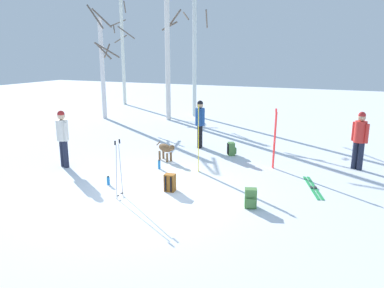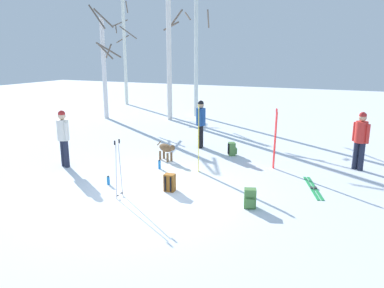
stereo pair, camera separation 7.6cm
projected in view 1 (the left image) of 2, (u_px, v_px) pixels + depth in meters
The scene contains 18 objects.
ground_plane at pixel (143, 196), 8.99m from camera, with size 60.00×60.00×0.00m, color white.
person_0 at pixel (360, 137), 10.81m from camera, with size 0.45×0.34×1.72m.
person_1 at pixel (200, 121), 13.33m from camera, with size 0.34×0.51×1.72m.
person_2 at pixel (63, 135), 11.04m from camera, with size 0.49×0.34×1.72m.
dog at pixel (166, 149), 11.82m from camera, with size 0.83×0.45×0.57m.
ski_pair_planted_0 at pixel (275, 139), 10.90m from camera, with size 0.11×0.18×1.80m.
ski_pair_planted_1 at pixel (198, 139), 10.62m from camera, with size 0.10×0.19×1.95m.
ski_pair_lying_0 at pixel (313, 187), 9.51m from camera, with size 0.69×1.65×0.05m.
ski_poles_0 at pixel (118, 167), 8.71m from camera, with size 0.07×0.27×1.41m.
backpack_0 at pixel (251, 198), 8.25m from camera, with size 0.31×0.33×0.44m.
backpack_1 at pixel (170, 183), 9.25m from camera, with size 0.28×0.30×0.44m.
backpack_2 at pixel (231, 149), 12.49m from camera, with size 0.34×0.33×0.44m.
water_bottle_0 at pixel (108, 181), 9.70m from camera, with size 0.08×0.08×0.24m.
water_bottle_1 at pixel (159, 165), 11.02m from camera, with size 0.07×0.07×0.28m.
birch_tree_0 at pixel (123, 48), 24.05m from camera, with size 1.58×1.56×7.12m.
birch_tree_1 at pixel (102, 65), 18.90m from camera, with size 1.31×1.37×5.63m.
birch_tree_2 at pixel (167, 47), 18.33m from camera, with size 1.19×1.01×7.03m.
birch_tree_3 at pixel (195, 37), 19.34m from camera, with size 1.59×1.50×7.90m.
Camera 1 is at (4.43, -7.27, 3.35)m, focal length 34.84 mm.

